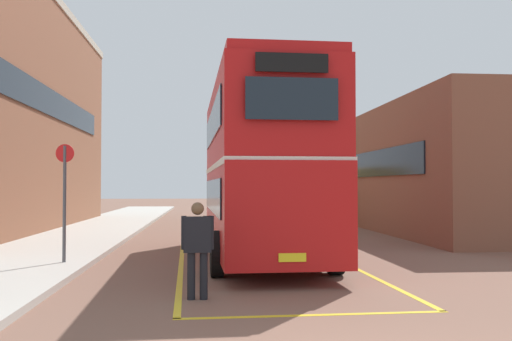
{
  "coord_description": "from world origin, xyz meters",
  "views": [
    {
      "loc": [
        -1.75,
        -5.33,
        1.97
      ],
      "look_at": [
        -0.17,
        12.42,
        2.44
      ],
      "focal_mm": 39.95,
      "sensor_mm": 36.0,
      "label": 1
    }
  ],
  "objects_px": {
    "single_deck_bus": "(288,191)",
    "pedestrian_boarding": "(198,243)",
    "bus_stop_sign": "(65,191)",
    "double_decker_bus": "(259,166)"
  },
  "relations": [
    {
      "from": "double_decker_bus",
      "to": "pedestrian_boarding",
      "type": "distance_m",
      "value": 5.89
    },
    {
      "from": "double_decker_bus",
      "to": "single_deck_bus",
      "type": "xyz_separation_m",
      "value": [
        3.47,
        18.57,
        -0.87
      ]
    },
    {
      "from": "single_deck_bus",
      "to": "pedestrian_boarding",
      "type": "height_order",
      "value": "single_deck_bus"
    },
    {
      "from": "single_deck_bus",
      "to": "bus_stop_sign",
      "type": "distance_m",
      "value": 21.62
    },
    {
      "from": "double_decker_bus",
      "to": "bus_stop_sign",
      "type": "relative_size",
      "value": 3.48
    },
    {
      "from": "single_deck_bus",
      "to": "pedestrian_boarding",
      "type": "distance_m",
      "value": 24.56
    },
    {
      "from": "bus_stop_sign",
      "to": "double_decker_bus",
      "type": "bearing_deg",
      "value": 16.02
    },
    {
      "from": "single_deck_bus",
      "to": "bus_stop_sign",
      "type": "height_order",
      "value": "single_deck_bus"
    },
    {
      "from": "double_decker_bus",
      "to": "pedestrian_boarding",
      "type": "xyz_separation_m",
      "value": [
        -1.6,
        -5.45,
        -1.54
      ]
    },
    {
      "from": "double_decker_bus",
      "to": "bus_stop_sign",
      "type": "bearing_deg",
      "value": -163.98
    }
  ]
}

